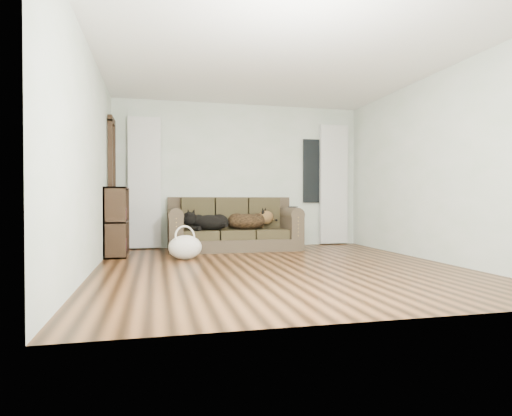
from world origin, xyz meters
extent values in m
plane|color=black|center=(0.00, 0.00, 0.00)|extent=(5.00, 5.00, 0.00)
plane|color=white|center=(0.00, 0.00, 2.60)|extent=(5.00, 5.00, 0.00)
cube|color=silver|center=(0.00, 2.50, 1.30)|extent=(4.50, 0.04, 2.60)
cube|color=silver|center=(-2.25, 0.00, 1.30)|extent=(0.04, 5.00, 2.60)
cube|color=silver|center=(2.25, 0.00, 1.30)|extent=(0.04, 5.00, 2.60)
cube|color=silver|center=(-1.70, 2.42, 1.15)|extent=(0.55, 0.08, 2.25)
cube|color=silver|center=(1.80, 2.42, 1.15)|extent=(0.55, 0.08, 2.25)
cube|color=black|center=(1.45, 2.47, 1.40)|extent=(0.50, 0.03, 1.20)
cube|color=black|center=(-2.20, 2.05, 1.05)|extent=(0.07, 0.60, 2.10)
cube|color=#423423|center=(-0.21, 1.97, 0.45)|extent=(2.20, 0.95, 0.90)
ellipsoid|color=black|center=(-0.67, 1.88, 0.48)|extent=(0.76, 0.68, 0.26)
ellipsoid|color=black|center=(0.03, 1.93, 0.49)|extent=(0.77, 0.62, 0.30)
cube|color=black|center=(0.77, 1.78, 0.73)|extent=(0.13, 0.18, 0.02)
ellipsoid|color=white|center=(-1.11, 0.96, 0.16)|extent=(0.51, 0.42, 0.35)
cube|color=black|center=(-2.09, 1.61, 0.50)|extent=(0.36, 0.85, 1.04)
camera|label=1|loc=(-1.51, -5.19, 0.84)|focal=30.00mm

